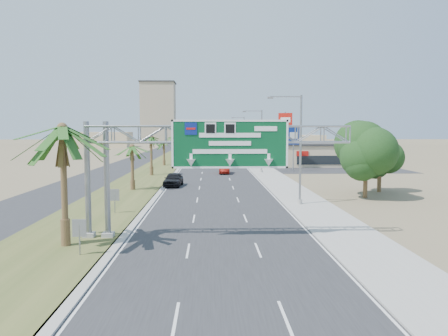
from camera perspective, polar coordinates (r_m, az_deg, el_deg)
ground at (r=18.70m, az=0.56°, el=-16.57°), size 600.00×600.00×0.00m
road at (r=127.56m, az=-1.51°, el=1.92°), size 12.00×300.00×0.02m
sidewalk_right at (r=127.89m, az=2.30°, el=1.95°), size 4.00×300.00×0.10m
median_grass at (r=127.89m, az=-6.00°, el=1.93°), size 7.00×300.00×0.12m
opposing_road at (r=128.59m, az=-9.11°, el=1.89°), size 8.00×300.00×0.02m
sign_gantry at (r=27.31m, az=-2.54°, el=3.28°), size 16.75×1.24×7.50m
palm_near at (r=26.75m, az=-20.37°, el=4.81°), size 5.70×5.70×8.35m
palm_row_b at (r=50.18m, az=-11.92°, el=2.64°), size 3.99×3.99×5.95m
palm_row_c at (r=65.97m, az=-9.50°, el=3.89°), size 3.99×3.99×6.75m
palm_row_d at (r=83.87m, az=-7.86°, el=3.28°), size 3.99×3.99×5.45m
palm_row_e at (r=102.76m, az=-6.75°, el=3.98°), size 3.99×3.99×6.15m
palm_row_f at (r=127.69m, az=-5.79°, el=4.01°), size 3.99×3.99×5.75m
streetlight_near at (r=40.24m, az=9.68°, el=1.83°), size 3.27×0.44×10.00m
streetlight_mid at (r=69.87m, az=4.77°, el=3.20°), size 3.27×0.44×10.00m
streetlight_far at (r=105.70m, az=2.52°, el=3.82°), size 3.27×0.44×10.00m
signal_mast at (r=89.56m, az=1.94°, el=3.71°), size 10.28×0.71×8.00m
store_building at (r=86.55m, az=13.39°, el=1.64°), size 18.00×10.00×4.00m
oak_near at (r=46.20m, az=18.08°, el=1.85°), size 4.50×4.50×6.80m
oak_far at (r=51.03m, az=19.70°, el=1.28°), size 3.50×3.50×5.60m
median_signback_a at (r=25.01m, az=-18.38°, el=-7.78°), size 0.75×0.08×2.08m
median_signback_b at (r=36.62m, az=-14.10°, el=-3.66°), size 0.75×0.08×2.08m
tower_distant at (r=269.40m, az=-8.58°, el=7.22°), size 20.00×16.00×35.00m
building_distant_left at (r=182.85m, az=-15.89°, el=3.61°), size 24.00×14.00×6.00m
building_distant_right at (r=160.41m, az=9.22°, el=3.38°), size 20.00×12.00×5.00m
car_left_lane at (r=53.47m, az=-6.63°, el=-1.50°), size 2.42×5.10×1.68m
car_mid_lane at (r=68.54m, az=0.03°, el=-0.11°), size 1.71×4.64×1.52m
car_right_lane at (r=85.95m, az=2.32°, el=0.85°), size 2.41×4.74×1.28m
car_far at (r=92.57m, az=-3.50°, el=1.16°), size 2.41×4.80×1.34m
pole_sign_red_near at (r=76.78m, az=8.01°, el=5.75°), size 2.36×1.09×9.99m
pole_sign_blue at (r=72.67m, az=9.06°, el=3.99°), size 2.01×0.84×7.66m
pole_sign_red_far at (r=105.05m, az=5.04°, el=5.11°), size 2.20×0.37×8.95m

